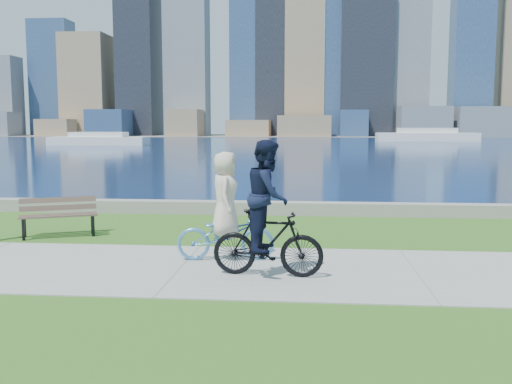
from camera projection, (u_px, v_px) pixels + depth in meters
ground at (180, 269)px, 9.83m from camera, size 320.00×320.00×0.00m
concrete_path at (180, 268)px, 9.83m from camera, size 80.00×3.50×0.02m
seawall at (229, 208)px, 15.94m from camera, size 90.00×0.50×0.35m
bay_water at (293, 143)px, 81.06m from camera, size 320.00×131.00×0.01m
far_shore at (299, 136)px, 138.43m from camera, size 320.00×30.00×0.12m
city_skyline at (305, 31)px, 134.74m from camera, size 176.03×23.63×76.00m
ferry_near at (99, 140)px, 72.73m from camera, size 12.39×3.54×1.68m
ferry_far at (427, 136)px, 91.34m from camera, size 15.74×4.50×2.14m
park_bench at (58, 213)px, 12.68m from camera, size 1.74×1.18×0.85m
cyclist_woman at (226, 220)px, 10.30m from camera, size 0.79×1.82×1.97m
cyclist_man at (268, 219)px, 9.17m from camera, size 0.74×1.85×2.21m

